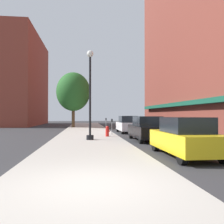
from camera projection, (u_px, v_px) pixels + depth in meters
ground_plane at (127, 132)px, 23.90m from camera, size 90.00×90.00×0.00m
sidewalk_slab at (87, 131)px, 24.45m from camera, size 4.80×50.00×0.12m
building_right_brick at (209, 16)px, 29.29m from camera, size 6.80×40.00×27.97m
building_far_background at (22, 81)px, 41.18m from camera, size 6.80×18.00×15.27m
lamppost at (90, 93)px, 15.64m from camera, size 0.48×0.48×5.90m
fire_hydrant at (107, 131)px, 18.00m from camera, size 0.33×0.26×0.79m
parking_meter_near at (112, 125)px, 19.74m from camera, size 0.14×0.09×1.31m
parking_meter_far at (106, 122)px, 25.33m from camera, size 0.14×0.09×1.31m
tree_near at (73, 92)px, 31.12m from camera, size 4.41×4.41×7.22m
car_yellow at (185, 137)px, 9.97m from camera, size 1.80×4.30×1.66m
car_black at (147, 129)px, 16.11m from camera, size 1.80×4.30×1.66m
car_white at (128, 125)px, 23.24m from camera, size 1.80×4.30×1.66m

